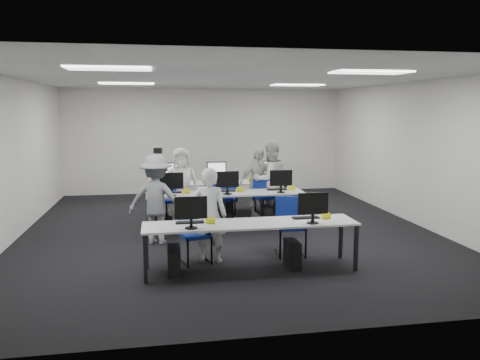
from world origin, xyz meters
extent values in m
plane|color=black|center=(0.00, 0.00, 0.00)|extent=(9.00, 9.00, 0.00)
plane|color=white|center=(0.00, 0.00, 3.00)|extent=(9.00, 9.00, 0.00)
cube|color=silver|center=(0.00, 4.50, 1.50)|extent=(8.00, 0.02, 3.00)
cube|color=silver|center=(0.00, -4.50, 1.50)|extent=(8.00, 0.02, 3.00)
cube|color=silver|center=(-4.00, 0.00, 1.50)|extent=(0.02, 9.00, 3.00)
cube|color=silver|center=(4.00, 0.00, 1.50)|extent=(0.02, 9.00, 3.00)
cube|color=white|center=(-2.00, -2.00, 2.98)|extent=(1.20, 0.60, 0.02)
cube|color=white|center=(2.00, -2.00, 2.98)|extent=(1.20, 0.60, 0.02)
cube|color=white|center=(-2.00, 2.00, 2.98)|extent=(1.20, 0.60, 0.02)
cube|color=white|center=(2.00, 2.00, 2.98)|extent=(1.20, 0.60, 0.02)
cube|color=silver|center=(0.00, -2.40, 0.71)|extent=(3.20, 0.70, 0.03)
cube|color=black|center=(-1.55, -2.70, 0.35)|extent=(0.05, 0.05, 0.70)
cube|color=black|center=(-1.55, -2.10, 0.35)|extent=(0.05, 0.05, 0.70)
cube|color=black|center=(1.55, -2.70, 0.35)|extent=(0.05, 0.05, 0.70)
cube|color=black|center=(1.55, -2.10, 0.35)|extent=(0.05, 0.05, 0.70)
cube|color=silver|center=(0.00, 0.20, 0.71)|extent=(3.20, 0.70, 0.03)
cube|color=black|center=(-1.55, -0.10, 0.35)|extent=(0.05, 0.05, 0.70)
cube|color=black|center=(-1.55, 0.50, 0.35)|extent=(0.05, 0.05, 0.70)
cube|color=black|center=(1.55, -0.10, 0.35)|extent=(0.05, 0.05, 0.70)
cube|color=black|center=(1.55, 0.50, 0.35)|extent=(0.05, 0.05, 0.70)
cube|color=silver|center=(0.00, 1.60, 0.71)|extent=(3.20, 0.70, 0.03)
cube|color=black|center=(-1.55, 1.30, 0.35)|extent=(0.05, 0.05, 0.70)
cube|color=black|center=(-1.55, 1.90, 0.35)|extent=(0.05, 0.05, 0.70)
cube|color=black|center=(1.55, 1.30, 0.35)|extent=(0.05, 0.05, 0.70)
cube|color=black|center=(1.55, 1.90, 0.35)|extent=(0.05, 0.05, 0.70)
cube|color=#0C5C9E|center=(-0.90, -2.58, 1.03)|extent=(0.46, 0.04, 0.32)
cube|color=black|center=(-0.90, -2.26, 0.74)|extent=(0.42, 0.14, 0.02)
ellipsoid|color=black|center=(-0.60, -2.26, 0.75)|extent=(0.07, 0.10, 0.04)
cube|color=black|center=(-1.15, -2.40, 0.21)|extent=(0.18, 0.40, 0.42)
cube|color=white|center=(0.90, -2.58, 1.03)|extent=(0.46, 0.04, 0.32)
cube|color=black|center=(0.90, -2.26, 0.74)|extent=(0.42, 0.14, 0.02)
ellipsoid|color=black|center=(1.20, -2.26, 0.75)|extent=(0.07, 0.10, 0.04)
cube|color=black|center=(0.65, -2.40, 0.21)|extent=(0.18, 0.40, 0.42)
cube|color=white|center=(-1.10, 0.02, 1.03)|extent=(0.46, 0.04, 0.32)
cube|color=black|center=(-1.10, 0.34, 0.74)|extent=(0.42, 0.14, 0.02)
ellipsoid|color=black|center=(-0.80, 0.34, 0.75)|extent=(0.07, 0.10, 0.04)
cube|color=black|center=(-1.35, 0.20, 0.21)|extent=(0.18, 0.40, 0.42)
cube|color=white|center=(0.00, 0.02, 1.03)|extent=(0.46, 0.04, 0.32)
cube|color=black|center=(0.00, 0.34, 0.74)|extent=(0.42, 0.14, 0.02)
ellipsoid|color=black|center=(0.30, 0.34, 0.75)|extent=(0.07, 0.10, 0.04)
cube|color=black|center=(-0.25, 0.20, 0.21)|extent=(0.18, 0.40, 0.42)
cube|color=white|center=(1.10, 0.02, 1.03)|extent=(0.46, 0.04, 0.32)
cube|color=black|center=(1.10, 0.34, 0.74)|extent=(0.42, 0.14, 0.02)
ellipsoid|color=black|center=(1.40, 0.34, 0.75)|extent=(0.07, 0.10, 0.04)
cube|color=black|center=(0.85, 0.20, 0.21)|extent=(0.18, 0.40, 0.42)
cube|color=white|center=(-1.10, 1.78, 1.03)|extent=(0.46, 0.04, 0.32)
cube|color=black|center=(-1.10, 1.46, 0.74)|extent=(0.42, 0.14, 0.02)
ellipsoid|color=black|center=(-1.40, 1.46, 0.75)|extent=(0.07, 0.10, 0.04)
cube|color=black|center=(-0.85, 1.60, 0.21)|extent=(0.18, 0.40, 0.42)
cube|color=white|center=(0.00, 1.78, 1.03)|extent=(0.46, 0.04, 0.32)
cube|color=black|center=(0.00, 1.46, 0.74)|extent=(0.42, 0.14, 0.02)
ellipsoid|color=black|center=(-0.30, 1.46, 0.75)|extent=(0.07, 0.10, 0.04)
cube|color=black|center=(0.25, 1.60, 0.21)|extent=(0.18, 0.40, 0.42)
cube|color=white|center=(1.10, 1.78, 1.03)|extent=(0.46, 0.04, 0.32)
cube|color=black|center=(1.10, 1.46, 0.74)|extent=(0.42, 0.14, 0.02)
ellipsoid|color=black|center=(0.80, 1.46, 0.75)|extent=(0.07, 0.10, 0.04)
cube|color=black|center=(1.35, 1.60, 0.21)|extent=(0.18, 0.40, 0.42)
cube|color=navy|center=(-0.79, -1.90, 0.44)|extent=(0.51, 0.49, 0.06)
cube|color=navy|center=(-0.84, -1.71, 0.69)|extent=(0.40, 0.14, 0.35)
cube|color=navy|center=(0.80, -1.77, 0.48)|extent=(0.50, 0.48, 0.06)
cube|color=navy|center=(0.82, -1.56, 0.76)|extent=(0.44, 0.09, 0.38)
cube|color=navy|center=(-1.02, 0.83, 0.49)|extent=(0.53, 0.51, 0.06)
cube|color=navy|center=(-1.05, 1.04, 0.77)|extent=(0.45, 0.11, 0.39)
cube|color=navy|center=(-0.08, 0.77, 0.50)|extent=(0.57, 0.55, 0.06)
cube|color=navy|center=(-0.13, 0.98, 0.78)|extent=(0.45, 0.16, 0.39)
cube|color=navy|center=(1.10, 0.84, 0.50)|extent=(0.49, 0.47, 0.06)
cube|color=navy|center=(1.11, 1.05, 0.78)|extent=(0.46, 0.07, 0.39)
cube|color=navy|center=(-1.22, 1.17, 0.50)|extent=(0.61, 0.60, 0.07)
cube|color=navy|center=(-1.14, 0.96, 0.78)|extent=(0.45, 0.21, 0.39)
cube|color=navy|center=(0.12, 0.94, 0.46)|extent=(0.47, 0.45, 0.06)
cube|color=navy|center=(0.10, 0.74, 0.72)|extent=(0.42, 0.08, 0.36)
cube|color=navy|center=(0.96, 0.99, 0.47)|extent=(0.56, 0.55, 0.06)
cube|color=navy|center=(0.89, 0.79, 0.73)|extent=(0.42, 0.18, 0.37)
ellipsoid|color=tan|center=(-1.45, 0.30, 0.89)|extent=(0.42, 0.31, 0.32)
imported|color=silver|center=(-0.57, -1.90, 0.76)|extent=(0.63, 0.51, 1.51)
imported|color=silver|center=(1.08, 0.91, 0.86)|extent=(0.98, 0.85, 1.73)
imported|color=silver|center=(-0.86, 1.05, 0.80)|extent=(0.79, 0.52, 1.59)
imported|color=silver|center=(0.84, 1.05, 0.78)|extent=(0.99, 0.66, 1.57)
imported|color=gray|center=(-1.39, -0.71, 0.81)|extent=(1.16, 0.85, 1.62)
cube|color=black|center=(-1.34, -0.54, 1.67)|extent=(0.18, 0.21, 0.10)
camera|label=1|loc=(-1.32, -9.07, 2.40)|focal=35.00mm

